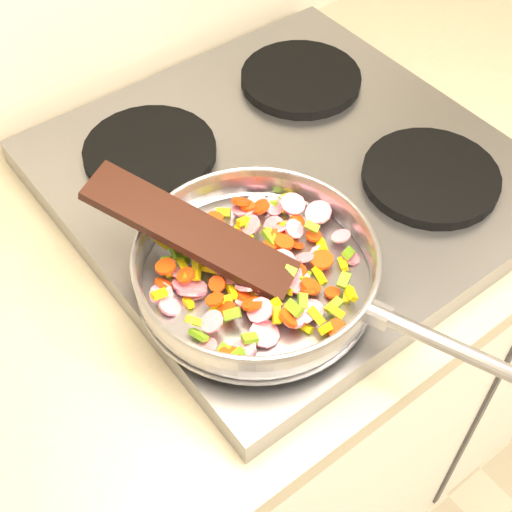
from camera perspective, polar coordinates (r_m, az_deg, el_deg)
base_cabinet at (r=1.78m, az=19.79°, el=4.04°), size 3.00×0.65×0.86m
cooktop at (r=1.03m, az=2.52°, el=6.24°), size 0.60×0.60×0.04m
grate_fl at (r=0.87m, az=1.24°, el=-1.41°), size 0.19×0.19×0.02m
grate_fr at (r=1.02m, az=13.80°, el=6.18°), size 0.19×0.19×0.02m
grate_bl at (r=1.04m, az=-8.49°, el=8.29°), size 0.19×0.19×0.02m
grate_br at (r=1.16m, az=3.60°, el=13.98°), size 0.19×0.19×0.02m
saute_pan at (r=0.83m, az=0.16°, el=-0.84°), size 0.32×0.47×0.05m
vegetable_heap at (r=0.84m, az=-0.24°, el=-1.00°), size 0.26×0.25×0.05m
wooden_spatula at (r=0.83m, az=-5.23°, el=1.98°), size 0.18×0.25×0.08m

